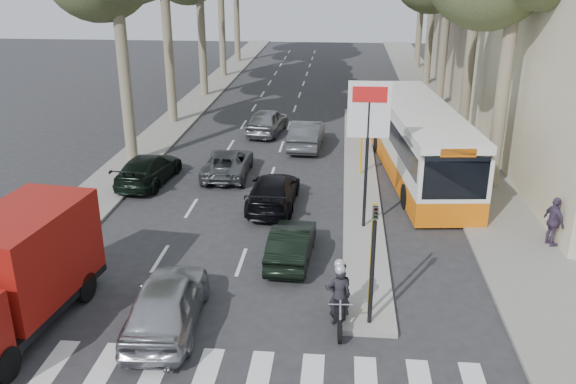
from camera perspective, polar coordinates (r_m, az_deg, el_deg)
name	(u,v)px	position (r m, az deg, el deg)	size (l,w,h in m)	color
ground	(260,294)	(18.80, -2.65, -9.48)	(120.00, 120.00, 0.00)	#28282B
sidewalk_right	(436,109)	(42.58, 13.65, 7.56)	(3.20, 70.00, 0.12)	gray
median_left	(203,95)	(46.21, -7.93, 8.97)	(2.40, 64.00, 0.12)	gray
traffic_island	(360,175)	(28.66, 6.76, 1.59)	(1.50, 26.00, 0.16)	gray
billboard	(368,135)	(21.85, 7.48, 5.36)	(1.50, 12.10, 5.60)	yellow
traffic_light_island	(373,246)	(16.18, 8.00, -5.02)	(0.16, 0.41, 3.60)	black
silver_hatchback	(167,303)	(17.17, -11.30, -10.11)	(1.82, 4.53, 1.55)	#A6A7AE
dark_hatchback	(291,243)	(20.44, 0.32, -4.84)	(1.31, 3.77, 1.24)	black
queue_car_a	(228,163)	(28.59, -5.65, 2.71)	(2.02, 4.39, 1.22)	#505459
queue_car_b	(273,191)	(24.83, -1.39, 0.08)	(1.87, 4.60, 1.34)	black
queue_car_c	(267,121)	(35.50, -1.96, 6.65)	(1.75, 4.34, 1.48)	gray
queue_car_d	(307,134)	(32.74, 1.77, 5.42)	(1.57, 4.51, 1.49)	#505358
queue_car_e	(149,169)	(28.18, -12.91, 2.11)	(1.86, 4.56, 1.32)	black
red_truck	(15,272)	(18.00, -24.16, -6.85)	(2.87, 6.16, 3.18)	black
city_bus	(419,140)	(28.78, 12.12, 4.82)	(4.00, 12.75, 3.30)	orange
motorcycle	(339,294)	(17.13, 4.78, -9.49)	(0.82, 2.22, 1.89)	black
pedestrian_near	(554,222)	(23.04, 23.62, -2.55)	(1.05, 0.51, 1.78)	#493855
pedestrian_far	(480,169)	(27.40, 17.56, 2.08)	(1.27, 0.56, 1.97)	brown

